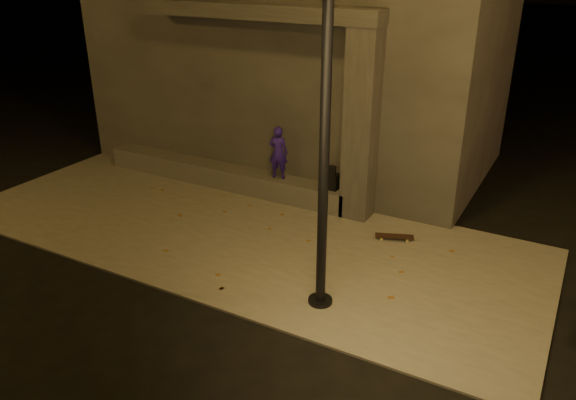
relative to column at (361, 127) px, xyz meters
The scene contains 10 objects.
ground 4.51m from the column, 114.39° to the right, with size 120.00×120.00×0.00m, color black.
sidewalk 3.04m from the column, 134.17° to the right, with size 11.00×4.40×0.04m, color #615E56.
building 3.92m from the column, 134.55° to the left, with size 9.00×5.10×5.22m.
ledge 3.57m from the column, behind, with size 6.00×0.55×0.45m, color #514E49.
column is the anchor object (origin of this frame).
canopy 2.93m from the column, behind, with size 5.00×0.70×0.28m, color #373432.
skateboarder 1.95m from the column, behind, with size 0.40×0.26×1.10m, color #2A1692.
backpack 1.32m from the column, behind, with size 0.39×0.26×0.52m.
skateboard 2.11m from the column, 33.02° to the right, with size 0.70×0.41×0.08m.
street_lamp_0 3.93m from the column, 77.27° to the right, with size 0.36×0.36×7.36m.
Camera 1 is at (5.37, -5.70, 4.79)m, focal length 35.00 mm.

